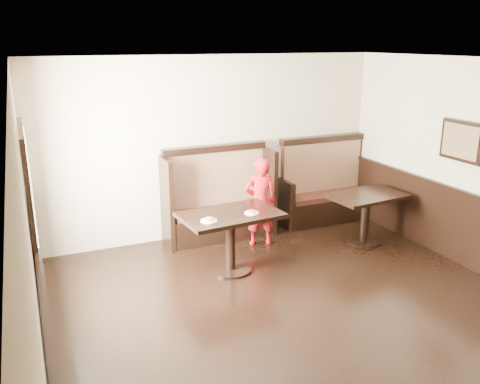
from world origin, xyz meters
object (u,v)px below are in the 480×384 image
booth_neighbor (324,193)px  table_neighbor (365,207)px  child (260,202)px  table_main (230,227)px  booth_main (218,205)px

booth_neighbor → table_neighbor: size_ratio=1.40×
child → table_main: bearing=54.9°
table_main → booth_neighbor: bearing=23.7°
booth_main → table_neighbor: (1.95, -1.14, 0.06)m
child → booth_neighbor: bearing=-146.5°
booth_main → booth_neighbor: same height
table_main → child: bearing=36.7°
table_main → table_neighbor: bearing=-2.4°
booth_neighbor → table_main: booth_neighbor is taller
table_main → child: 1.04m
booth_main → booth_neighbor: 1.95m
table_neighbor → booth_neighbor: bearing=84.8°
booth_neighbor → child: booth_neighbor is taller
booth_neighbor → table_neighbor: (-0.00, -1.14, 0.10)m
booth_main → child: 0.74m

